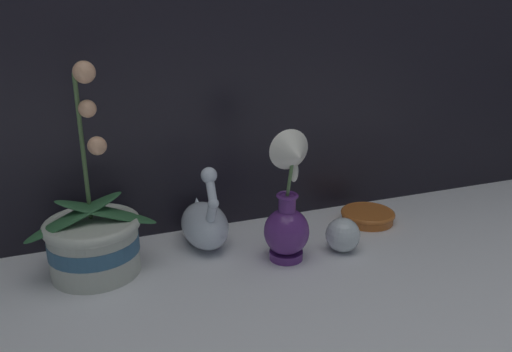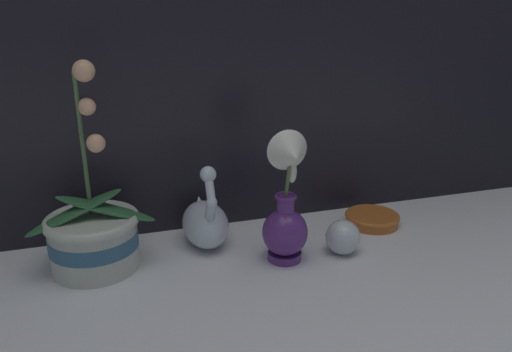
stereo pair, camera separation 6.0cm
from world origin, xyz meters
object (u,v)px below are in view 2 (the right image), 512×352
Objects in this scene: amber_dish at (372,218)px; glass_sphere at (343,237)px; swan_figurine at (205,221)px; orchid_potted_plant at (93,234)px; blue_vase at (287,213)px.

glass_sphere is at bearing -140.41° from amber_dish.
glass_sphere is 0.18m from amber_dish.
glass_sphere is at bearing -26.04° from swan_figurine.
orchid_potted_plant is 3.16× the size of amber_dish.
orchid_potted_plant is 1.48× the size of blue_vase.
glass_sphere is (0.51, -0.09, -0.04)m from orchid_potted_plant.
glass_sphere reaches higher than amber_dish.
blue_vase is 0.30m from amber_dish.
orchid_potted_plant is 0.52m from glass_sphere.
orchid_potted_plant reaches higher than blue_vase.
glass_sphere is at bearing -1.69° from blue_vase.
orchid_potted_plant is at bearing -170.37° from swan_figurine.
swan_figurine is at bearing 9.63° from orchid_potted_plant.
blue_vase reaches higher than amber_dish.
orchid_potted_plant is 5.57× the size of glass_sphere.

